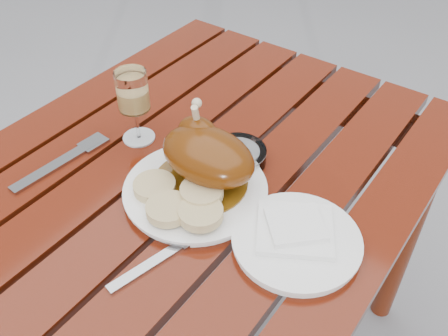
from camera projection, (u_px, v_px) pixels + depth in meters
The scene contains 10 objects.
table at pixel (177, 308), 1.16m from camera, with size 0.80×1.20×0.75m, color #61190B.
dinner_plate at pixel (196, 191), 0.90m from camera, with size 0.26×0.26×0.02m, color white.
roast_duck at pixel (206, 154), 0.89m from camera, with size 0.18×0.17×0.13m.
bread_dumplings at pixel (181, 200), 0.85m from camera, with size 0.19×0.13×0.03m.
wine_glass at pixel (135, 107), 0.98m from camera, with size 0.07×0.07×0.15m, color #E7BA69.
side_plate at pixel (296, 241), 0.81m from camera, with size 0.21×0.21×0.02m, color white.
napkin at pixel (295, 229), 0.81m from camera, with size 0.12×0.11×0.01m, color white.
ashtray at pixel (238, 155), 0.96m from camera, with size 0.11×0.11×0.03m, color #B2B7BC.
fork at pixel (57, 165), 0.96m from camera, with size 0.02×0.20×0.01m, color gray.
knife at pixel (159, 259), 0.79m from camera, with size 0.02×0.18×0.01m, color gray.
Camera 1 is at (0.47, -0.46, 1.38)m, focal length 40.00 mm.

